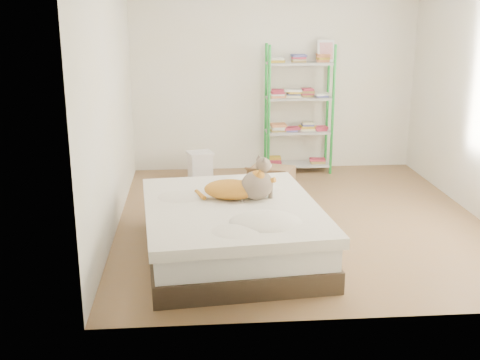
{
  "coord_description": "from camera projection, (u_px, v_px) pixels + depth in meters",
  "views": [
    {
      "loc": [
        -1.11,
        -5.92,
        2.2
      ],
      "look_at": [
        -0.68,
        -0.58,
        0.62
      ],
      "focal_mm": 45.0,
      "sensor_mm": 36.0,
      "label": 1
    }
  ],
  "objects": [
    {
      "name": "room",
      "position": [
        303.0,
        97.0,
        6.0
      ],
      "size": [
        3.81,
        4.21,
        2.61
      ],
      "color": "#866749",
      "rests_on": "ground"
    },
    {
      "name": "orange_cat",
      "position": [
        231.0,
        187.0,
        5.45
      ],
      "size": [
        0.62,
        0.4,
        0.23
      ],
      "primitive_type": null,
      "rotation": [
        0.0,
        0.0,
        -0.16
      ],
      "color": "orange",
      "rests_on": "bed"
    },
    {
      "name": "white_bin",
      "position": [
        200.0,
        165.0,
        7.82
      ],
      "size": [
        0.37,
        0.34,
        0.35
      ],
      "rotation": [
        0.0,
        0.0,
        0.27
      ],
      "color": "white",
      "rests_on": "ground"
    },
    {
      "name": "shelf_unit",
      "position": [
        299.0,
        109.0,
        7.95
      ],
      "size": [
        0.89,
        0.36,
        1.74
      ],
      "color": "green",
      "rests_on": "ground"
    },
    {
      "name": "bed",
      "position": [
        232.0,
        230.0,
        5.4
      ],
      "size": [
        1.69,
        2.03,
        0.48
      ],
      "rotation": [
        0.0,
        0.0,
        0.09
      ],
      "color": "#403425",
      "rests_on": "ground"
    },
    {
      "name": "cardboard_box",
      "position": [
        271.0,
        182.0,
        7.1
      ],
      "size": [
        0.61,
        0.62,
        0.4
      ],
      "rotation": [
        0.0,
        0.0,
        -0.42
      ],
      "color": "#957952",
      "rests_on": "ground"
    },
    {
      "name": "grey_cat",
      "position": [
        257.0,
        179.0,
        5.42
      ],
      "size": [
        0.44,
        0.41,
        0.39
      ],
      "primitive_type": null,
      "rotation": [
        0.0,
        0.0,
        2.09
      ],
      "color": "gray",
      "rests_on": "bed"
    }
  ]
}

